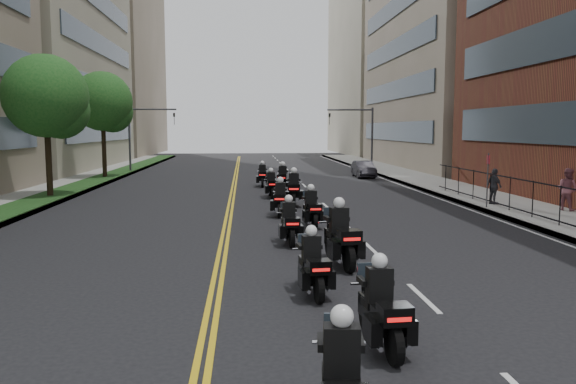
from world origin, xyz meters
name	(u,v)px	position (x,y,z in m)	size (l,w,h in m)	color
sidewalk_right	(462,192)	(12.00, 25.00, 0.07)	(4.00, 90.00, 0.15)	gray
sidewalk_left	(42,195)	(-12.00, 25.00, 0.07)	(4.00, 90.00, 0.15)	gray
grass_strip	(57,194)	(-11.20, 25.00, 0.17)	(2.00, 90.00, 0.04)	#153814
building_right_tan	(471,13)	(21.48, 48.00, 15.00)	(15.11, 28.00, 30.00)	#7C715A
building_right_far	(391,67)	(21.50, 78.00, 13.00)	(15.00, 28.00, 26.00)	gray
building_left_far	(97,65)	(-22.00, 78.00, 13.00)	(16.00, 28.00, 26.00)	#7C715A
iron_fence	(576,209)	(11.00, 12.00, 0.90)	(0.05, 28.00, 1.50)	black
street_trees	(6,97)	(-11.05, 18.61, 5.13)	(4.40, 38.40, 7.98)	black
traffic_signal_right	(361,129)	(9.54, 42.00, 3.70)	(4.09, 0.20, 5.60)	#3F3F44
traffic_signal_left	(141,129)	(-9.54, 42.00, 3.70)	(4.09, 0.20, 5.60)	#3F3F44
motorcycle_1	(381,312)	(1.55, 2.24, 0.65)	(0.57, 2.23, 1.64)	black
motorcycle_2	(312,267)	(0.76, 5.47, 0.62)	(0.58, 2.14, 1.58)	black
motorcycle_3	(340,239)	(1.86, 8.11, 0.74)	(0.75, 2.55, 1.89)	black
motorcycle_4	(289,224)	(0.69, 11.19, 0.63)	(0.52, 2.17, 1.60)	black
motorcycle_5	(311,210)	(1.79, 14.21, 0.65)	(0.55, 2.24, 1.65)	black
motorcycle_6	(280,200)	(0.78, 17.17, 0.66)	(0.64, 2.28, 1.68)	black
motorcycle_7	(294,191)	(1.65, 20.24, 0.74)	(0.69, 2.54, 1.88)	black
motorcycle_8	(271,186)	(0.70, 23.61, 0.64)	(0.53, 2.21, 1.63)	black
motorcycle_9	(283,180)	(1.54, 26.72, 0.71)	(0.72, 2.42, 1.79)	black
motorcycle_10	(262,176)	(0.41, 29.52, 0.66)	(0.53, 2.28, 1.68)	black
parked_sedan	(364,169)	(8.47, 35.91, 0.64)	(1.35, 3.86, 1.27)	black
pedestrian_b	(567,189)	(13.50, 16.73, 1.09)	(0.91, 0.71, 1.88)	#864953
pedestrian_c	(494,186)	(11.20, 19.01, 1.01)	(1.00, 0.42, 1.71)	#3B3C42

